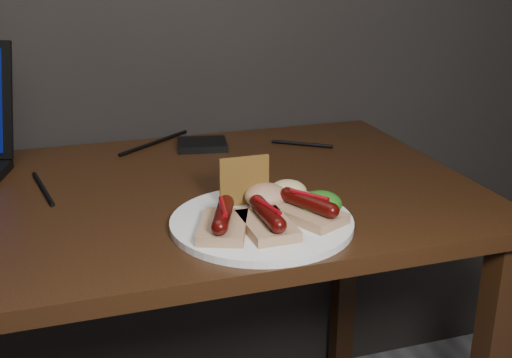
{
  "coord_description": "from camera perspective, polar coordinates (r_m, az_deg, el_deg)",
  "views": [
    {
      "loc": [
        -0.05,
        0.28,
        1.18
      ],
      "look_at": [
        0.25,
        1.21,
        0.82
      ],
      "focal_mm": 45.0,
      "sensor_mm": 36.0,
      "label": 1
    }
  ],
  "objects": [
    {
      "name": "desk",
      "position": [
        1.21,
        -13.78,
        -5.64
      ],
      "size": [
        1.4,
        0.7,
        0.75
      ],
      "color": "#351E0D",
      "rests_on": "ground"
    },
    {
      "name": "hard_drive",
      "position": [
        1.43,
        -4.82,
        3.06
      ],
      "size": [
        0.12,
        0.1,
        0.02
      ],
      "primitive_type": "cube",
      "rotation": [
        0.0,
        0.0,
        -0.17
      ],
      "color": "black",
      "rests_on": "desk"
    },
    {
      "name": "desk_cables",
      "position": [
        1.34,
        -14.83,
        1.11
      ],
      "size": [
        1.0,
        0.39,
        0.01
      ],
      "color": "black",
      "rests_on": "desk"
    },
    {
      "name": "plate",
      "position": [
        1.03,
        0.51,
        -3.88
      ],
      "size": [
        0.36,
        0.36,
        0.01
      ],
      "primitive_type": "cylinder",
      "rotation": [
        0.0,
        0.0,
        -0.26
      ],
      "color": "white",
      "rests_on": "desk"
    },
    {
      "name": "bread_sausage_left",
      "position": [
        0.98,
        -2.93,
        -3.78
      ],
      "size": [
        0.11,
        0.13,
        0.04
      ],
      "color": "tan",
      "rests_on": "plate"
    },
    {
      "name": "bread_sausage_center",
      "position": [
        0.98,
        1.01,
        -3.69
      ],
      "size": [
        0.07,
        0.12,
        0.04
      ],
      "color": "tan",
      "rests_on": "plate"
    },
    {
      "name": "bread_sausage_right",
      "position": [
        1.03,
        4.7,
        -2.68
      ],
      "size": [
        0.11,
        0.13,
        0.04
      ],
      "color": "tan",
      "rests_on": "plate"
    },
    {
      "name": "crispbread",
      "position": [
        1.07,
        -1.05,
        -0.17
      ],
      "size": [
        0.09,
        0.01,
        0.08
      ],
      "primitive_type": "cube",
      "color": "olive",
      "rests_on": "plate"
    },
    {
      "name": "salad_greens",
      "position": [
        1.05,
        5.76,
        -2.2
      ],
      "size": [
        0.07,
        0.07,
        0.04
      ],
      "primitive_type": "ellipsoid",
      "color": "#165611",
      "rests_on": "plate"
    },
    {
      "name": "salsa_mound",
      "position": [
        1.07,
        0.88,
        -1.48
      ],
      "size": [
        0.07,
        0.07,
        0.04
      ],
      "primitive_type": "ellipsoid",
      "color": "maroon",
      "rests_on": "plate"
    },
    {
      "name": "coleslaw_mound",
      "position": [
        1.1,
        2.86,
        -1.05
      ],
      "size": [
        0.06,
        0.06,
        0.04
      ],
      "primitive_type": "ellipsoid",
      "color": "beige",
      "rests_on": "plate"
    }
  ]
}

